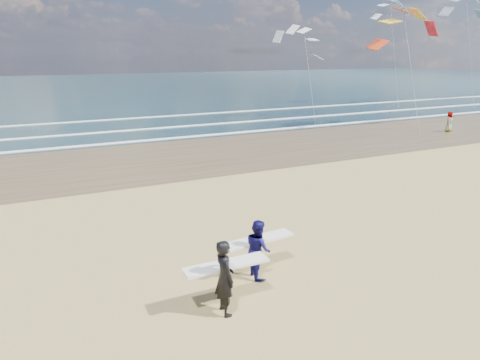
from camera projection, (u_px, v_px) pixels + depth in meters
wet_sand_strip at (375, 134)px, 33.85m from camera, size 220.00×12.00×0.01m
ocean at (175, 86)px, 80.62m from camera, size 220.00×100.00×0.02m
foam_breakers at (304, 116)px, 42.59m from camera, size 220.00×11.70×0.05m
surfer_near at (225, 276)px, 10.44m from camera, size 2.20×0.97×1.96m
surfer_far at (258, 248)px, 12.22m from camera, size 2.24×1.17×1.72m
beachgoer_0 at (449, 122)px, 34.37m from camera, size 0.95×0.83×1.63m
kite_0 at (409, 50)px, 33.80m from camera, size 6.95×4.86×10.68m
kite_1 at (308, 65)px, 39.44m from camera, size 5.59×4.71×9.22m
kite_2 at (469, 36)px, 49.32m from camera, size 6.80×4.85×13.80m
kite_5 at (394, 45)px, 50.10m from camera, size 5.31×4.68×13.05m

